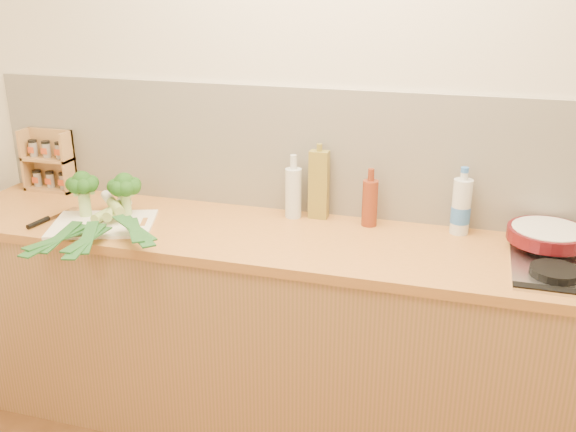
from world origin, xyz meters
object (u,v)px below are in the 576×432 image
Objects in this scene: spice_rack at (50,164)px; skillet at (549,235)px; chefs_knife at (45,220)px; chopping_board at (103,224)px.

skillet is at bearing -2.87° from spice_rack.
skillet is (2.00, 0.28, 0.06)m from chefs_knife.
chopping_board is at bearing -35.98° from spice_rack.
chefs_knife is 0.99× the size of spice_rack.
chefs_knife is (-0.26, -0.04, 0.00)m from chopping_board.
chopping_board is at bearing 15.50° from chefs_knife.
chefs_knife is at bearing -58.79° from spice_rack.
chopping_board is 1.41× the size of chefs_knife.
skillet is at bearing 15.64° from chefs_knife.
spice_rack is at bearing 128.76° from chefs_knife.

